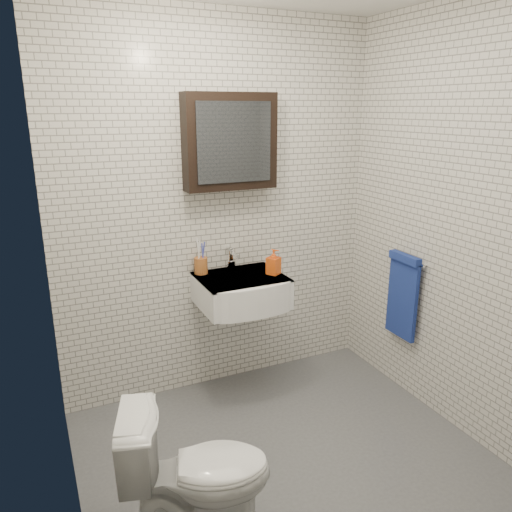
# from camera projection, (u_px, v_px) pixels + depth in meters

# --- Properties ---
(ground) EXTENTS (2.20, 2.00, 0.01)m
(ground) POSITION_uv_depth(u_px,v_px,m) (288.00, 460.00, 2.80)
(ground) COLOR #4E5156
(ground) RESTS_ON ground
(room_shell) EXTENTS (2.22, 2.02, 2.51)m
(room_shell) POSITION_uv_depth(u_px,v_px,m) (294.00, 204.00, 2.38)
(room_shell) COLOR silver
(room_shell) RESTS_ON ground
(washbasin) EXTENTS (0.55, 0.50, 0.20)m
(washbasin) POSITION_uv_depth(u_px,v_px,m) (243.00, 292.00, 3.25)
(washbasin) COLOR white
(washbasin) RESTS_ON room_shell
(faucet) EXTENTS (0.06, 0.20, 0.15)m
(faucet) POSITION_uv_depth(u_px,v_px,m) (232.00, 260.00, 3.37)
(faucet) COLOR silver
(faucet) RESTS_ON washbasin
(mirror_cabinet) EXTENTS (0.60, 0.15, 0.60)m
(mirror_cabinet) POSITION_uv_depth(u_px,v_px,m) (230.00, 142.00, 3.14)
(mirror_cabinet) COLOR black
(mirror_cabinet) RESTS_ON room_shell
(towel_rail) EXTENTS (0.09, 0.30, 0.58)m
(towel_rail) POSITION_uv_depth(u_px,v_px,m) (403.00, 292.00, 3.32)
(towel_rail) COLOR silver
(towel_rail) RESTS_ON room_shell
(toothbrush_cup) EXTENTS (0.11, 0.11, 0.24)m
(toothbrush_cup) POSITION_uv_depth(u_px,v_px,m) (201.00, 265.00, 3.29)
(toothbrush_cup) COLOR #A15928
(toothbrush_cup) RESTS_ON washbasin
(soap_bottle) EXTENTS (0.11, 0.11, 0.17)m
(soap_bottle) POSITION_uv_depth(u_px,v_px,m) (274.00, 262.00, 3.28)
(soap_bottle) COLOR orange
(soap_bottle) RESTS_ON washbasin
(toilet) EXTENTS (0.74, 0.55, 0.67)m
(toilet) POSITION_uv_depth(u_px,v_px,m) (197.00, 473.00, 2.24)
(toilet) COLOR white
(toilet) RESTS_ON ground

